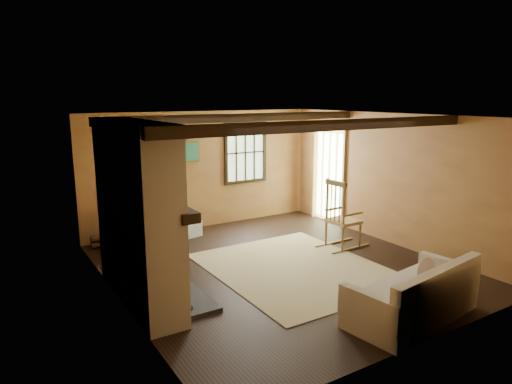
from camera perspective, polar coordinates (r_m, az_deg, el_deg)
ground at (r=7.45m, az=2.78°, el=-9.34°), size 5.50×5.50×0.00m
room_envelope at (r=7.35m, az=3.20°, el=3.58°), size 5.02×5.52×2.44m
fireplace at (r=6.17m, az=-14.44°, el=-3.47°), size 1.02×2.30×2.40m
rug at (r=7.40m, az=4.97°, el=-9.48°), size 2.50×3.00×0.01m
rocking_chair at (r=8.35m, az=10.65°, el=-3.32°), size 0.93×0.53×1.26m
sofa at (r=6.07m, az=19.32°, el=-12.45°), size 1.92×1.05×0.74m
firewood_pile at (r=8.79m, az=-17.77°, el=-5.71°), size 0.67×0.12×0.24m
laundry_basket at (r=9.03m, az=-8.70°, el=-4.60°), size 0.58×0.49×0.30m
basket_pillow at (r=8.96m, az=-8.75°, el=-3.01°), size 0.54×0.49×0.22m
armchair at (r=8.40m, az=-15.02°, el=-4.44°), size 1.20×1.20×0.78m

